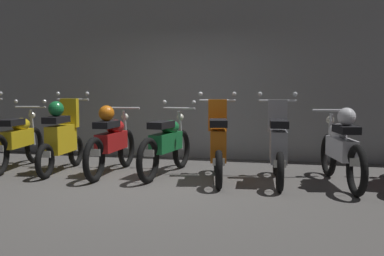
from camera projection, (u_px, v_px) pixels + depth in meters
The scene contains 9 objects.
ground_plane at pixel (150, 185), 6.13m from camera, with size 80.00×80.00×0.00m, color #565451.
back_wall at pixel (195, 71), 8.63m from camera, with size 16.00×0.30×3.37m, color gray.
motorbike_slot_1 at pixel (18, 139), 7.38m from camera, with size 0.58×1.94×1.15m.
motorbike_slot_2 at pixel (62, 137), 7.11m from camera, with size 0.59×1.68×1.29m.
motorbike_slot_3 at pixel (112, 141), 6.92m from camera, with size 0.56×1.95×1.08m.
motorbike_slot_4 at pixel (167, 143), 6.86m from camera, with size 0.59×1.95×1.15m.
motorbike_slot_5 at pixel (218, 144), 6.43m from camera, with size 0.59×1.66×1.29m.
motorbike_slot_6 at pixel (278, 146), 6.27m from camera, with size 0.59×1.68×1.29m.
motorbike_slot_7 at pixel (341, 148), 6.09m from camera, with size 0.62×1.93×1.08m.
Camera 1 is at (1.96, -5.74, 1.32)m, focal length 41.40 mm.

